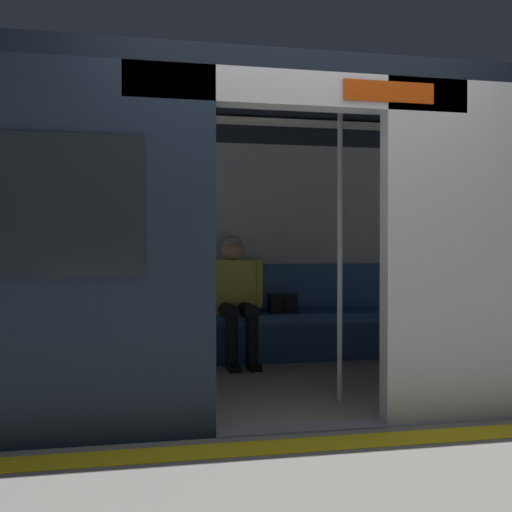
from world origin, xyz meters
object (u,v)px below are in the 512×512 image
Objects in this scene: train_car at (249,196)px; grab_pole_door at (212,253)px; person_seated at (235,291)px; grab_pole_far at (340,253)px; book at (198,313)px; bench_seat at (236,325)px; handbag at (283,304)px.

train_car is 3.12× the size of grab_pole_door.
train_car is 5.46× the size of person_seated.
grab_pole_door is at bearing 4.71° from grab_pole_far.
grab_pole_door is at bearing 100.14° from book.
train_car reaches higher than grab_pole_door.
grab_pole_far is at bearing 131.41° from train_car.
book is at bearing -74.96° from train_car.
person_seated reaches higher than bench_seat.
person_seated is (0.02, 0.05, 0.33)m from bench_seat.
handbag is at bearing -173.98° from bench_seat.
book is (0.35, -0.04, 0.12)m from bench_seat.
book is (0.28, -1.02, -0.99)m from train_car.
train_car is at bearing 85.94° from bench_seat.
grab_pole_door reaches higher than handbag.
grab_pole_far is (0.01, 1.62, 0.50)m from handbag.
book is (0.80, 0.01, -0.07)m from handbag.
train_car is 2.11× the size of bench_seat.
grab_pole_door is (0.45, 1.65, 0.68)m from bench_seat.
person_seated is 0.57× the size of grab_pole_door.
person_seated is 4.51× the size of handbag.
bench_seat is at bearing 6.02° from handbag.
train_car is 3.12× the size of grab_pole_far.
train_car is at bearing -48.59° from grab_pole_far.
bench_seat is 1.84m from grab_pole_door.
person_seated is 0.51m from handbag.
train_car is 24.62× the size of handbag.
person_seated is (-0.05, -0.93, -0.79)m from train_car.
bench_seat is at bearing -172.64° from book.
grab_pole_door reaches higher than person_seated.
book is 0.11× the size of grab_pole_far.
grab_pole_door and grab_pole_far have the same top height.
grab_pole_far reaches higher than book.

